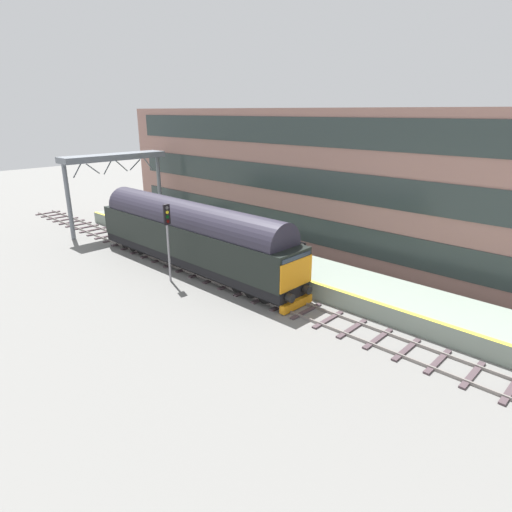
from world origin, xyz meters
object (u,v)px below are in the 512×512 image
(waiting_passenger, at_px, (269,239))
(signal_post_near, at_px, (168,232))
(diesel_locomotive, at_px, (190,234))
(platform_number_sign, at_px, (303,254))

(waiting_passenger, bearing_deg, signal_post_near, 66.44)
(diesel_locomotive, distance_m, signal_post_near, 2.63)
(diesel_locomotive, height_order, signal_post_near, signal_post_near)
(signal_post_near, height_order, waiting_passenger, signal_post_near)
(signal_post_near, distance_m, waiting_passenger, 7.07)
(diesel_locomotive, relative_size, platform_number_sign, 8.70)
(waiting_passenger, bearing_deg, platform_number_sign, 153.26)
(diesel_locomotive, relative_size, signal_post_near, 3.74)
(platform_number_sign, xyz_separation_m, waiting_passenger, (2.16, 4.57, -0.42))
(signal_post_near, relative_size, platform_number_sign, 2.33)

